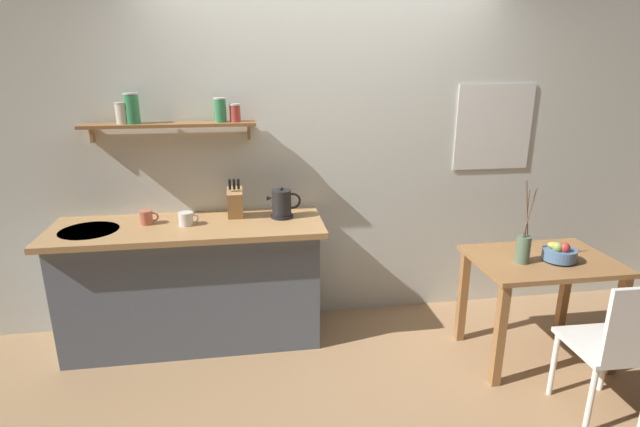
# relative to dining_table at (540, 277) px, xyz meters

# --- Properties ---
(ground_plane) EXTENTS (14.00, 14.00, 0.00)m
(ground_plane) POSITION_rel_dining_table_xyz_m (-1.30, 0.23, -0.59)
(ground_plane) COLOR #A87F56
(back_wall) EXTENTS (6.80, 0.11, 2.70)m
(back_wall) POSITION_rel_dining_table_xyz_m (-1.10, 0.88, 0.76)
(back_wall) COLOR silver
(back_wall) RESTS_ON ground_plane
(kitchen_counter) EXTENTS (1.83, 0.63, 0.90)m
(kitchen_counter) POSITION_rel_dining_table_xyz_m (-2.30, 0.55, -0.14)
(kitchen_counter) COLOR slate
(kitchen_counter) RESTS_ON ground_plane
(wall_shelf) EXTENTS (1.15, 0.20, 0.33)m
(wall_shelf) POSITION_rel_dining_table_xyz_m (-2.40, 0.73, 1.00)
(wall_shelf) COLOR brown
(dining_table) EXTENTS (0.90, 0.64, 0.73)m
(dining_table) POSITION_rel_dining_table_xyz_m (0.00, 0.00, 0.00)
(dining_table) COLOR #9E6B3D
(dining_table) RESTS_ON ground_plane
(dining_chair_near) EXTENTS (0.41, 0.41, 0.88)m
(dining_chair_near) POSITION_rel_dining_table_xyz_m (0.05, -0.66, -0.10)
(dining_chair_near) COLOR white
(dining_chair_near) RESTS_ON ground_plane
(fruit_bowl) EXTENTS (0.21, 0.21, 0.14)m
(fruit_bowl) POSITION_rel_dining_table_xyz_m (0.07, -0.06, 0.19)
(fruit_bowl) COLOR #51759E
(fruit_bowl) RESTS_ON dining_table
(twig_vase) EXTENTS (0.10, 0.09, 0.54)m
(twig_vase) POSITION_rel_dining_table_xyz_m (-0.18, -0.04, 0.23)
(twig_vase) COLOR #567056
(twig_vase) RESTS_ON dining_table
(electric_kettle) EXTENTS (0.24, 0.16, 0.22)m
(electric_kettle) POSITION_rel_dining_table_xyz_m (-1.66, 0.60, 0.40)
(electric_kettle) COLOR black
(electric_kettle) RESTS_ON kitchen_counter
(knife_block) EXTENTS (0.11, 0.18, 0.29)m
(knife_block) POSITION_rel_dining_table_xyz_m (-1.98, 0.65, 0.42)
(knife_block) COLOR tan
(knife_block) RESTS_ON kitchen_counter
(coffee_mug_by_sink) EXTENTS (0.13, 0.09, 0.09)m
(coffee_mug_by_sink) POSITION_rel_dining_table_xyz_m (-2.58, 0.59, 0.35)
(coffee_mug_by_sink) COLOR #C6664C
(coffee_mug_by_sink) RESTS_ON kitchen_counter
(coffee_mug_spare) EXTENTS (0.13, 0.09, 0.09)m
(coffee_mug_spare) POSITION_rel_dining_table_xyz_m (-2.31, 0.52, 0.35)
(coffee_mug_spare) COLOR white
(coffee_mug_spare) RESTS_ON kitchen_counter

